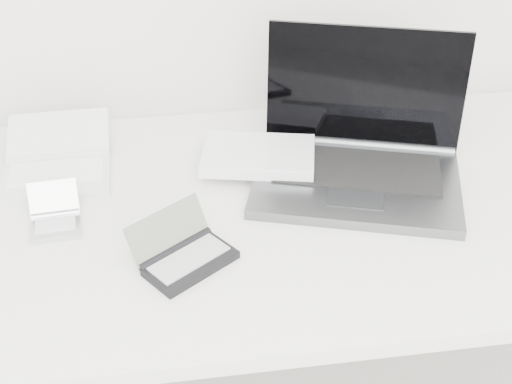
{
  "coord_description": "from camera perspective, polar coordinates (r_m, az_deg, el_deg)",
  "views": [
    {
      "loc": [
        -0.19,
        0.41,
        1.56
      ],
      "look_at": [
        -0.03,
        1.51,
        0.79
      ],
      "focal_mm": 50.0,
      "sensor_mm": 36.0,
      "label": 1
    }
  ],
  "objects": [
    {
      "name": "palmtop_charcoal",
      "position": [
        1.28,
        -5.77,
        -5.0
      ],
      "size": [
        0.2,
        0.19,
        0.08
      ],
      "rotation": [
        0.0,
        0.0,
        0.61
      ],
      "color": "black",
      "rests_on": "desk"
    },
    {
      "name": "pda_silver",
      "position": [
        1.41,
        -15.76,
        -2.11
      ],
      "size": [
        0.1,
        0.11,
        0.07
      ],
      "rotation": [
        0.0,
        0.0,
        0.08
      ],
      "color": "silver",
      "rests_on": "desk"
    },
    {
      "name": "netbook_open_white",
      "position": [
        1.57,
        -15.64,
        2.07
      ],
      "size": [
        0.23,
        0.29,
        0.06
      ],
      "rotation": [
        0.0,
        0.0,
        0.02
      ],
      "color": "white",
      "rests_on": "desk"
    },
    {
      "name": "laptop_large",
      "position": [
        1.5,
        6.73,
        2.94
      ],
      "size": [
        0.57,
        0.43,
        0.29
      ],
      "rotation": [
        0.0,
        0.0,
        -0.31
      ],
      "color": "#555759",
      "rests_on": "desk"
    },
    {
      "name": "desk",
      "position": [
        1.45,
        0.94,
        -2.47
      ],
      "size": [
        1.6,
        0.8,
        0.73
      ],
      "color": "white",
      "rests_on": "ground"
    }
  ]
}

